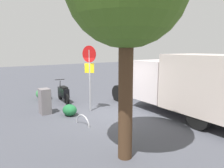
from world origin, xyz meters
TOP-DOWN VIEW (x-y plane):
  - ground_plane at (0.00, 0.00)m, footprint 60.00×60.00m
  - box_truck_near at (-2.87, -2.71)m, footprint 8.32×2.51m
  - motorcycle at (3.19, 0.66)m, footprint 1.81×0.55m
  - stop_sign at (0.88, 0.30)m, footprint 0.71×0.33m
  - utility_cabinet at (1.70, 2.17)m, footprint 0.56×0.45m
  - bike_rack_hoop at (-0.60, 1.48)m, footprint 0.85×0.18m
  - shrub_near_sign at (4.55, 1.35)m, footprint 0.96×0.78m
  - shrub_mid_verge at (0.80, 1.38)m, footprint 0.72×0.59m

SIDE VIEW (x-z plane):
  - ground_plane at x=0.00m, z-range 0.00..0.00m
  - bike_rack_hoop at x=-0.60m, z-range -0.43..0.43m
  - shrub_mid_verge at x=0.80m, z-range 0.00..0.49m
  - shrub_near_sign at x=4.55m, z-range 0.00..0.65m
  - motorcycle at x=3.19m, z-range -0.08..1.12m
  - utility_cabinet at x=1.70m, z-range 0.00..1.15m
  - box_truck_near at x=-2.87m, z-range 0.19..2.88m
  - stop_sign at x=0.88m, z-range 0.51..3.56m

